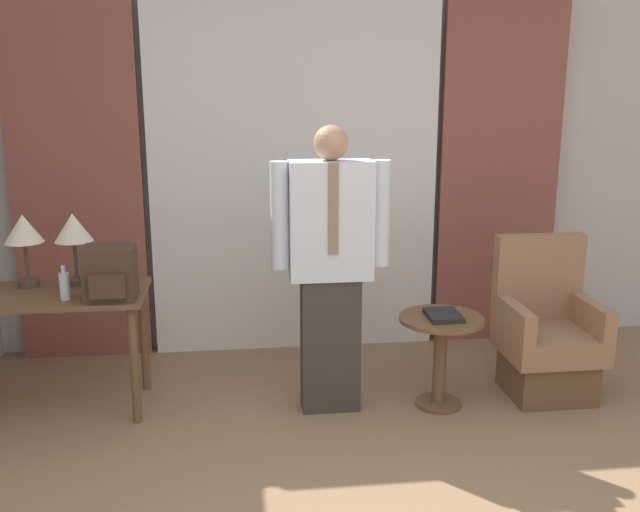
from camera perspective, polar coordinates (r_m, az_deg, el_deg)
wall_back at (r=5.14m, az=-2.16°, el=7.58°), size 10.00×0.06×2.70m
curtain_sheer_center at (r=5.02m, az=-2.03°, el=6.74°), size 2.01×0.06×2.58m
curtain_drape_left at (r=5.11m, az=-18.96°, el=6.14°), size 0.88×0.06×2.58m
curtain_drape_right at (r=5.35m, az=14.14°, el=6.78°), size 0.88×0.06×2.58m
desk at (r=4.42m, az=-20.88°, el=-4.16°), size 1.11×0.58×0.72m
table_lamp_left at (r=4.50m, az=-22.62°, el=1.74°), size 0.22×0.22×0.43m
table_lamp_right at (r=4.43m, az=-19.13°, el=1.87°), size 0.22×0.22×0.43m
bottle_by_lamp at (r=4.20m, az=-19.76°, el=-2.24°), size 0.06×0.06×0.19m
backpack at (r=4.12m, az=-16.44°, el=-1.32°), size 0.28×0.24×0.30m
person at (r=4.07m, az=0.85°, el=-0.44°), size 0.68×0.22×1.68m
armchair at (r=4.67m, az=17.64°, el=-6.30°), size 0.57×0.54×0.98m
side_table at (r=4.32m, az=9.61°, el=-7.11°), size 0.50×0.50×0.56m
book at (r=4.24m, az=9.84°, el=-4.69°), size 0.19×0.24×0.03m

